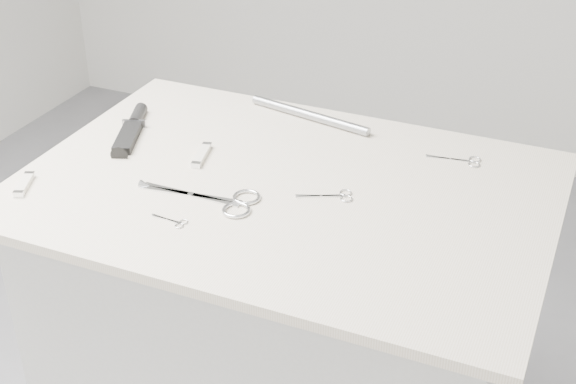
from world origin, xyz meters
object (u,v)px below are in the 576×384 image
at_px(plinth, 285,370).
at_px(embroidery_scissors_b, 463,161).
at_px(tiny_scissors, 174,221).
at_px(pocket_knife_a, 24,185).
at_px(large_shears, 223,200).
at_px(sheathed_knife, 132,127).
at_px(metal_rail, 309,115).
at_px(pocket_knife_b, 202,155).
at_px(embroidery_scissors_a, 334,196).

xyz_separation_m(plinth, embroidery_scissors_b, (0.29, 0.23, 0.47)).
distance_m(tiny_scissors, pocket_knife_a, 0.32).
height_order(large_shears, embroidery_scissors_b, large_shears).
bearing_deg(large_shears, pocket_knife_a, -168.10).
distance_m(plinth, sheathed_knife, 0.62).
bearing_deg(plinth, embroidery_scissors_b, 38.14).
height_order(large_shears, tiny_scissors, large_shears).
xyz_separation_m(sheathed_knife, metal_rail, (0.33, 0.20, 0.00)).
distance_m(plinth, large_shears, 0.49).
bearing_deg(pocket_knife_a, tiny_scissors, -112.03).
height_order(pocket_knife_b, metal_rail, metal_rail).
bearing_deg(pocket_knife_b, plinth, -113.28).
height_order(large_shears, sheathed_knife, sheathed_knife).
distance_m(large_shears, pocket_knife_b, 0.18).
xyz_separation_m(plinth, pocket_knife_a, (-0.45, -0.20, 0.47)).
relative_size(pocket_knife_a, metal_rail, 0.27).
height_order(pocket_knife_a, metal_rail, metal_rail).
height_order(plinth, pocket_knife_b, pocket_knife_b).
bearing_deg(metal_rail, tiny_scissors, -97.34).
height_order(tiny_scissors, pocket_knife_b, pocket_knife_b).
height_order(embroidery_scissors_b, tiny_scissors, same).
bearing_deg(tiny_scissors, metal_rail, 86.91).
distance_m(embroidery_scissors_a, pocket_knife_a, 0.58).
xyz_separation_m(large_shears, tiny_scissors, (-0.05, -0.10, -0.00)).
xyz_separation_m(tiny_scissors, pocket_knife_b, (-0.07, 0.23, 0.00)).
bearing_deg(large_shears, plinth, 48.35).
bearing_deg(sheathed_knife, pocket_knife_a, 147.92).
bearing_deg(pocket_knife_b, sheathed_knife, 62.73).
bearing_deg(sheathed_knife, tiny_scissors, -157.48).
distance_m(embroidery_scissors_a, metal_rail, 0.33).
bearing_deg(sheathed_knife, large_shears, -141.33).
bearing_deg(large_shears, pocket_knife_b, 127.74).
bearing_deg(embroidery_scissors_b, metal_rail, 162.65).
bearing_deg(embroidery_scissors_a, embroidery_scissors_b, 26.65).
height_order(tiny_scissors, pocket_knife_a, pocket_knife_a).
xyz_separation_m(pocket_knife_b, metal_rail, (0.13, 0.25, 0.00)).
relative_size(tiny_scissors, pocket_knife_a, 0.85).
xyz_separation_m(embroidery_scissors_a, metal_rail, (-0.17, 0.29, 0.01)).
bearing_deg(metal_rail, pocket_knife_b, -117.69).
bearing_deg(embroidery_scissors_a, sheathed_knife, 145.98).
bearing_deg(pocket_knife_a, embroidery_scissors_b, -82.72).
bearing_deg(embroidery_scissors_a, pocket_knife_b, 148.64).
height_order(large_shears, metal_rail, metal_rail).
relative_size(large_shears, tiny_scissors, 3.30).
bearing_deg(embroidery_scissors_b, plinth, -149.77).
xyz_separation_m(plinth, pocket_knife_b, (-0.20, 0.03, 0.48)).
distance_m(plinth, metal_rail, 0.56).
bearing_deg(pocket_knife_b, metal_rail, -41.04).
xyz_separation_m(embroidery_scissors_a, sheathed_knife, (-0.49, 0.09, 0.01)).
relative_size(sheathed_knife, pocket_knife_b, 2.12).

